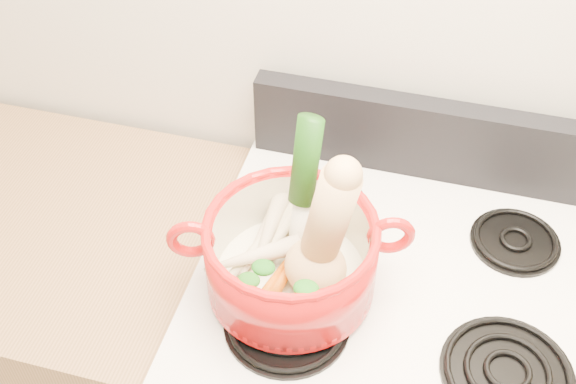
# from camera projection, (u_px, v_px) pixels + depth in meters

# --- Properties ---
(wall_back) EXTENTS (3.50, 0.02, 2.60)m
(wall_back) POSITION_uv_depth(u_px,v_px,m) (457.00, 17.00, 1.34)
(wall_back) COLOR beige
(wall_back) RESTS_ON floor
(cooktop) EXTENTS (0.78, 0.67, 0.03)m
(cooktop) POSITION_uv_depth(u_px,v_px,m) (406.00, 283.00, 1.36)
(cooktop) COLOR white
(cooktop) RESTS_ON stove_body
(control_backsplash) EXTENTS (0.76, 0.05, 0.18)m
(control_backsplash) POSITION_uv_depth(u_px,v_px,m) (434.00, 140.00, 1.49)
(control_backsplash) COLOR black
(control_backsplash) RESTS_ON cooktop
(burner_front_left) EXTENTS (0.22, 0.22, 0.02)m
(burner_front_left) POSITION_uv_depth(u_px,v_px,m) (287.00, 322.00, 1.27)
(burner_front_left) COLOR black
(burner_front_left) RESTS_ON cooktop
(burner_front_right) EXTENTS (0.22, 0.22, 0.02)m
(burner_front_right) POSITION_uv_depth(u_px,v_px,m) (507.00, 371.00, 1.20)
(burner_front_right) COLOR black
(burner_front_right) RESTS_ON cooktop
(burner_back_left) EXTENTS (0.17, 0.17, 0.02)m
(burner_back_left) POSITION_uv_depth(u_px,v_px,m) (325.00, 204.00, 1.47)
(burner_back_left) COLOR black
(burner_back_left) RESTS_ON cooktop
(burner_back_right) EXTENTS (0.17, 0.17, 0.02)m
(burner_back_right) POSITION_uv_depth(u_px,v_px,m) (515.00, 240.00, 1.40)
(burner_back_right) COLOR black
(burner_back_right) RESTS_ON cooktop
(dutch_oven) EXTENTS (0.38, 0.38, 0.15)m
(dutch_oven) POSITION_uv_depth(u_px,v_px,m) (291.00, 257.00, 1.26)
(dutch_oven) COLOR #B4100F
(dutch_oven) RESTS_ON burner_front_left
(pot_handle_left) EXTENTS (0.09, 0.04, 0.08)m
(pot_handle_left) POSITION_uv_depth(u_px,v_px,m) (191.00, 239.00, 1.23)
(pot_handle_left) COLOR #B4100F
(pot_handle_left) RESTS_ON dutch_oven
(pot_handle_right) EXTENTS (0.09, 0.04, 0.08)m
(pot_handle_right) POSITION_uv_depth(u_px,v_px,m) (391.00, 235.00, 1.23)
(pot_handle_right) COLOR #B4100F
(pot_handle_right) RESTS_ON dutch_oven
(squash) EXTENTS (0.19, 0.16, 0.30)m
(squash) POSITION_uv_depth(u_px,v_px,m) (317.00, 232.00, 1.18)
(squash) COLOR #DDB771
(squash) RESTS_ON dutch_oven
(leek) EXTENTS (0.07, 0.12, 0.31)m
(leek) POSITION_uv_depth(u_px,v_px,m) (303.00, 192.00, 1.23)
(leek) COLOR silver
(leek) RESTS_ON dutch_oven
(ginger) EXTENTS (0.10, 0.08, 0.05)m
(ginger) POSITION_uv_depth(u_px,v_px,m) (310.00, 229.00, 1.34)
(ginger) COLOR tan
(ginger) RESTS_ON dutch_oven
(parsnip_0) EXTENTS (0.15, 0.25, 0.07)m
(parsnip_0) POSITION_uv_depth(u_px,v_px,m) (263.00, 242.00, 1.31)
(parsnip_0) COLOR beige
(parsnip_0) RESTS_ON dutch_oven
(parsnip_1) EXTENTS (0.07, 0.18, 0.05)m
(parsnip_1) POSITION_uv_depth(u_px,v_px,m) (260.00, 240.00, 1.32)
(parsnip_1) COLOR beige
(parsnip_1) RESTS_ON dutch_oven
(parsnip_2) EXTENTS (0.09, 0.19, 0.06)m
(parsnip_2) POSITION_uv_depth(u_px,v_px,m) (284.00, 228.00, 1.32)
(parsnip_2) COLOR beige
(parsnip_2) RESTS_ON dutch_oven
(parsnip_3) EXTENTS (0.18, 0.12, 0.05)m
(parsnip_3) POSITION_uv_depth(u_px,v_px,m) (252.00, 255.00, 1.27)
(parsnip_3) COLOR #EFE2C3
(parsnip_3) RESTS_ON dutch_oven
(parsnip_4) EXTENTS (0.05, 0.23, 0.07)m
(parsnip_4) POSITION_uv_depth(u_px,v_px,m) (272.00, 222.00, 1.32)
(parsnip_4) COLOR beige
(parsnip_4) RESTS_ON dutch_oven
(carrot_0) EXTENTS (0.06, 0.16, 0.04)m
(carrot_0) POSITION_uv_depth(u_px,v_px,m) (286.00, 274.00, 1.27)
(carrot_0) COLOR #BC4F09
(carrot_0) RESTS_ON dutch_oven
(carrot_1) EXTENTS (0.06, 0.14, 0.04)m
(carrot_1) POSITION_uv_depth(u_px,v_px,m) (270.00, 287.00, 1.24)
(carrot_1) COLOR #B85409
(carrot_1) RESTS_ON dutch_oven
(carrot_2) EXTENTS (0.08, 0.17, 0.05)m
(carrot_2) POSITION_uv_depth(u_px,v_px,m) (305.00, 289.00, 1.23)
(carrot_2) COLOR #CF3D0A
(carrot_2) RESTS_ON dutch_oven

